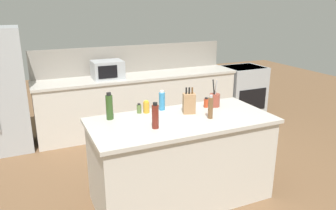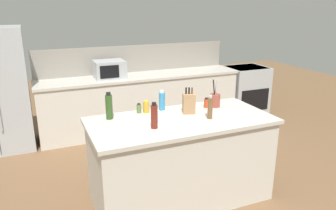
# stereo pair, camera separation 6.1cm
# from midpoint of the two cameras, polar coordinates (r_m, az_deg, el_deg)

# --- Properties ---
(ground_plane) EXTENTS (14.00, 14.00, 0.00)m
(ground_plane) POSITION_cam_midpoint_polar(r_m,az_deg,el_deg) (3.84, 1.74, -15.73)
(ground_plane) COLOR brown
(back_counter_run) EXTENTS (3.41, 0.66, 0.94)m
(back_counter_run) POSITION_cam_midpoint_polar(r_m,az_deg,el_deg) (5.61, -5.22, 0.49)
(back_counter_run) COLOR beige
(back_counter_run) RESTS_ON ground_plane
(wall_backsplash) EXTENTS (3.37, 0.03, 0.46)m
(wall_backsplash) POSITION_cam_midpoint_polar(r_m,az_deg,el_deg) (5.74, -6.44, 8.01)
(wall_backsplash) COLOR gray
(wall_backsplash) RESTS_ON back_counter_run
(kitchen_island) EXTENTS (1.93, 0.91, 0.94)m
(kitchen_island) POSITION_cam_midpoint_polar(r_m,az_deg,el_deg) (3.60, 1.81, -9.43)
(kitchen_island) COLOR beige
(kitchen_island) RESTS_ON ground_plane
(range_oven) EXTENTS (0.76, 0.65, 0.92)m
(range_oven) POSITION_cam_midpoint_polar(r_m,az_deg,el_deg) (6.58, 12.58, 2.64)
(range_oven) COLOR #ADB2B7
(range_oven) RESTS_ON ground_plane
(microwave) EXTENTS (0.48, 0.39, 0.28)m
(microwave) POSITION_cam_midpoint_polar(r_m,az_deg,el_deg) (5.32, -10.81, 6.08)
(microwave) COLOR #ADB2B7
(microwave) RESTS_ON back_counter_run
(knife_block) EXTENTS (0.15, 0.13, 0.29)m
(knife_block) POSITION_cam_midpoint_polar(r_m,az_deg,el_deg) (3.56, 3.19, 0.32)
(knife_block) COLOR #A87C54
(knife_block) RESTS_ON kitchen_island
(utensil_crock) EXTENTS (0.12, 0.12, 0.32)m
(utensil_crock) POSITION_cam_midpoint_polar(r_m,az_deg,el_deg) (3.83, 7.67, 0.93)
(utensil_crock) COLOR brown
(utensil_crock) RESTS_ON kitchen_island
(vinegar_bottle) EXTENTS (0.07, 0.07, 0.26)m
(vinegar_bottle) POSITION_cam_midpoint_polar(r_m,az_deg,el_deg) (3.13, -2.79, -1.96)
(vinegar_bottle) COLOR maroon
(vinegar_bottle) RESTS_ON kitchen_island
(salt_shaker) EXTENTS (0.05, 0.05, 0.11)m
(salt_shaker) POSITION_cam_midpoint_polar(r_m,az_deg,el_deg) (3.29, -2.39, -2.32)
(salt_shaker) COLOR silver
(salt_shaker) RESTS_ON kitchen_island
(honey_jar) EXTENTS (0.07, 0.07, 0.14)m
(honey_jar) POSITION_cam_midpoint_polar(r_m,az_deg,el_deg) (3.59, -4.28, -0.35)
(honey_jar) COLOR gold
(honey_jar) RESTS_ON kitchen_island
(pepper_grinder) EXTENTS (0.05, 0.05, 0.25)m
(pepper_grinder) POSITION_cam_midpoint_polar(r_m,az_deg,el_deg) (3.42, 6.91, -0.43)
(pepper_grinder) COLOR brown
(pepper_grinder) RESTS_ON kitchen_island
(olive_oil_bottle) EXTENTS (0.07, 0.07, 0.29)m
(olive_oil_bottle) POSITION_cam_midpoint_polar(r_m,az_deg,el_deg) (3.42, -10.68, -0.31)
(olive_oil_bottle) COLOR #2D4C1E
(olive_oil_bottle) RESTS_ON kitchen_island
(dish_soap_bottle) EXTENTS (0.07, 0.07, 0.23)m
(dish_soap_bottle) POSITION_cam_midpoint_polar(r_m,az_deg,el_deg) (3.67, -1.54, 0.74)
(dish_soap_bottle) COLOR #3384BC
(dish_soap_bottle) RESTS_ON kitchen_island
(spice_jar_paprika) EXTENTS (0.06, 0.06, 0.12)m
(spice_jar_paprika) POSITION_cam_midpoint_polar(r_m,az_deg,el_deg) (3.79, 6.21, 0.39)
(spice_jar_paprika) COLOR #B73D1E
(spice_jar_paprika) RESTS_ON kitchen_island
(spice_jar_oregano) EXTENTS (0.05, 0.05, 0.11)m
(spice_jar_oregano) POSITION_cam_midpoint_polar(r_m,az_deg,el_deg) (3.59, -5.54, -0.63)
(spice_jar_oregano) COLOR #567038
(spice_jar_oregano) RESTS_ON kitchen_island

